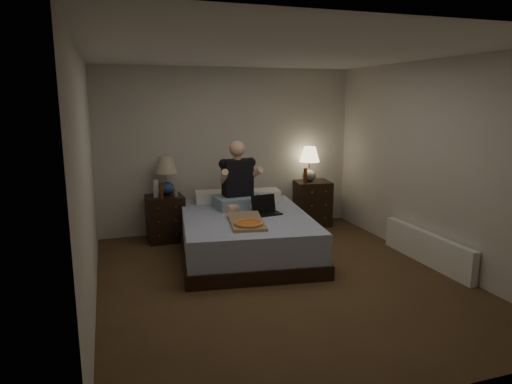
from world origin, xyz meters
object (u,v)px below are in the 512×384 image
object	(u,v)px
laptop	(267,205)
nightstand_left	(165,218)
person	(239,175)
lamp_right	(309,164)
beer_bottle_left	(161,191)
radiator	(427,248)
bed	(246,234)
lamp_left	(166,176)
nightstand_right	(312,203)
beer_bottle_right	(305,175)
pizza_box	(249,224)
soda_can	(176,193)
water_bottle	(156,189)

from	to	relation	value
laptop	nightstand_left	bearing A→B (deg)	132.47
person	lamp_right	bearing A→B (deg)	20.55
lamp_right	person	distance (m)	1.53
beer_bottle_left	radiator	size ratio (longest dim) A/B	0.14
bed	lamp_left	size ratio (longest dim) A/B	3.85
bed	nightstand_right	size ratio (longest dim) A/B	2.99
nightstand_right	beer_bottle_right	size ratio (longest dim) A/B	3.14
nightstand_left	pizza_box	size ratio (longest dim) A/B	0.87
nightstand_right	lamp_left	size ratio (longest dim) A/B	1.29
soda_can	laptop	bearing A→B (deg)	-40.66
lamp_right	beer_bottle_left	bearing A→B (deg)	-172.80
bed	water_bottle	size ratio (longest dim) A/B	8.63
lamp_right	person	world-z (taller)	person
nightstand_right	person	size ratio (longest dim) A/B	0.78
nightstand_right	lamp_left	world-z (taller)	lamp_left
water_bottle	beer_bottle_left	bearing A→B (deg)	-59.92
soda_can	person	bearing A→B (deg)	-27.95
bed	person	size ratio (longest dim) A/B	2.32
soda_can	lamp_left	bearing A→B (deg)	119.46
nightstand_right	lamp_right	world-z (taller)	lamp_right
nightstand_left	soda_can	size ratio (longest dim) A/B	6.62
soda_can	pizza_box	distance (m)	1.58
person	laptop	xyz separation A→B (m)	(0.25, -0.48, -0.34)
lamp_right	lamp_left	bearing A→B (deg)	-178.71
soda_can	beer_bottle_left	world-z (taller)	beer_bottle_left
beer_bottle_right	pizza_box	bearing A→B (deg)	-132.00
nightstand_left	radiator	distance (m)	3.59
water_bottle	pizza_box	xyz separation A→B (m)	(0.91, -1.48, -0.21)
water_bottle	laptop	distance (m)	1.64
nightstand_right	lamp_left	bearing A→B (deg)	-171.57
laptop	beer_bottle_right	bearing A→B (deg)	38.72
nightstand_right	person	distance (m)	1.70
nightstand_right	beer_bottle_right	distance (m)	0.50
bed	beer_bottle_left	distance (m)	1.36
lamp_right	laptop	world-z (taller)	lamp_right
lamp_left	lamp_right	distance (m)	2.29
person	pizza_box	bearing A→B (deg)	-105.06
nightstand_right	laptop	xyz separation A→B (m)	(-1.18, -1.14, 0.30)
beer_bottle_right	beer_bottle_left	bearing A→B (deg)	-174.14
nightstand_left	lamp_right	size ratio (longest dim) A/B	1.18
nightstand_right	nightstand_left	bearing A→B (deg)	-169.59
water_bottle	laptop	xyz separation A→B (m)	(1.33, -0.95, -0.13)
person	radiator	world-z (taller)	person
pizza_box	beer_bottle_right	bearing A→B (deg)	57.30
nightstand_right	lamp_right	bearing A→B (deg)	-179.35
lamp_left	pizza_box	xyz separation A→B (m)	(0.74, -1.63, -0.36)
nightstand_right	beer_bottle_left	size ratio (longest dim) A/B	3.14
water_bottle	radiator	distance (m)	3.70
bed	radiator	distance (m)	2.31
radiator	lamp_left	bearing A→B (deg)	144.73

